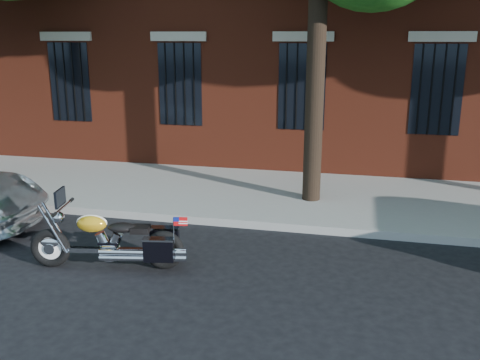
# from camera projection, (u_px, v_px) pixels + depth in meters

# --- Properties ---
(ground) EXTENTS (120.00, 120.00, 0.00)m
(ground) POSITION_uv_depth(u_px,v_px,m) (260.00, 260.00, 8.32)
(ground) COLOR black
(ground) RESTS_ON ground
(curb) EXTENTS (40.00, 0.16, 0.15)m
(curb) POSITION_uv_depth(u_px,v_px,m) (274.00, 225.00, 9.60)
(curb) COLOR gray
(curb) RESTS_ON ground
(sidewalk) EXTENTS (40.00, 3.60, 0.15)m
(sidewalk) POSITION_uv_depth(u_px,v_px,m) (289.00, 196.00, 11.37)
(sidewalk) COLOR gray
(sidewalk) RESTS_ON ground
(motorcycle) EXTENTS (2.44, 0.95, 1.22)m
(motorcycle) POSITION_uv_depth(u_px,v_px,m) (114.00, 243.00, 7.91)
(motorcycle) COLOR black
(motorcycle) RESTS_ON ground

